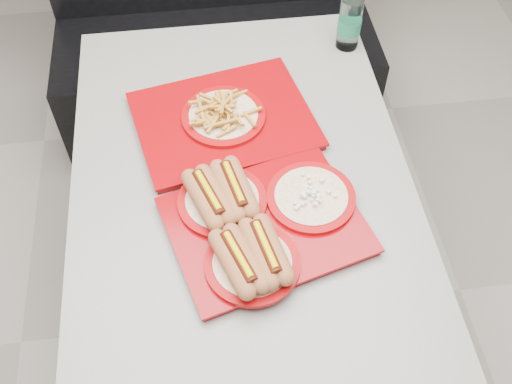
{
  "coord_description": "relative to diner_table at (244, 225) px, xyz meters",
  "views": [
    {
      "loc": [
        -0.09,
        -0.95,
        1.99
      ],
      "look_at": [
        0.02,
        -0.07,
        0.83
      ],
      "focal_mm": 42.0,
      "sensor_mm": 36.0,
      "label": 1
    }
  ],
  "objects": [
    {
      "name": "diner_table",
      "position": [
        0.0,
        0.0,
        0.0
      ],
      "size": [
        0.92,
        1.42,
        0.75
      ],
      "color": "black",
      "rests_on": "ground"
    },
    {
      "name": "water_bottle",
      "position": [
        0.4,
        0.54,
        0.27
      ],
      "size": [
        0.07,
        0.07,
        0.23
      ],
      "rotation": [
        0.0,
        0.0,
        -0.14
      ],
      "color": "silver",
      "rests_on": "diner_table"
    },
    {
      "name": "booth_bench",
      "position": [
        0.0,
        1.09,
        -0.18
      ],
      "size": [
        1.3,
        0.57,
        1.35
      ],
      "color": "black",
      "rests_on": "ground"
    },
    {
      "name": "tray_far",
      "position": [
        -0.03,
        0.24,
        0.19
      ],
      "size": [
        0.55,
        0.47,
        0.1
      ],
      "rotation": [
        0.0,
        0.0,
        0.21
      ],
      "color": "#8E0308",
      "rests_on": "diner_table"
    },
    {
      "name": "ground",
      "position": [
        0.0,
        0.0,
        -0.58
      ],
      "size": [
        6.0,
        6.0,
        0.0
      ],
      "primitive_type": "plane",
      "color": "#A19D91",
      "rests_on": "ground"
    },
    {
      "name": "tray_near",
      "position": [
        0.02,
        -0.13,
        0.2
      ],
      "size": [
        0.54,
        0.47,
        0.1
      ],
      "rotation": [
        0.0,
        0.0,
        0.27
      ],
      "color": "#8E0308",
      "rests_on": "diner_table"
    }
  ]
}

